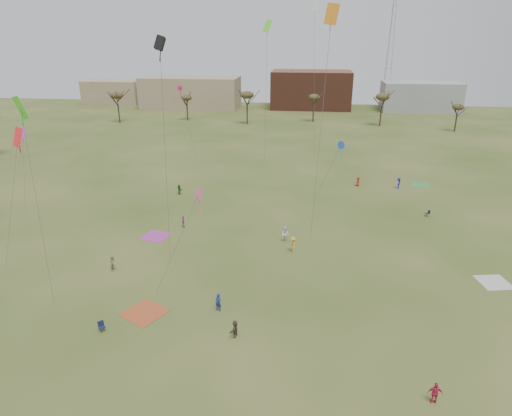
# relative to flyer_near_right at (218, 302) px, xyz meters

# --- Properties ---
(ground) EXTENTS (260.00, 260.00, 0.00)m
(ground) POSITION_rel_flyer_near_right_xyz_m (1.93, -0.59, -0.87)
(ground) COLOR #324B17
(ground) RESTS_ON ground
(flyer_near_right) EXTENTS (0.75, 0.65, 1.74)m
(flyer_near_right) POSITION_rel_flyer_near_right_xyz_m (0.00, 0.00, 0.00)
(flyer_near_right) COLOR navy
(flyer_near_right) RESTS_ON ground
(spectator_fore_a) EXTENTS (0.99, 0.46, 1.65)m
(spectator_fore_a) POSITION_rel_flyer_near_right_xyz_m (16.46, -8.56, -0.04)
(spectator_fore_a) COLOR #CC234E
(spectator_fore_a) RESTS_ON ground
(spectator_fore_b) EXTENTS (0.62, 0.78, 1.57)m
(spectator_fore_b) POSITION_rel_flyer_near_right_xyz_m (-12.45, 5.89, -0.08)
(spectator_fore_b) COLOR #94915E
(spectator_fore_b) RESTS_ON ground
(spectator_fore_c) EXTENTS (0.66, 1.46, 1.52)m
(spectator_fore_c) POSITION_rel_flyer_near_right_xyz_m (2.07, -3.36, -0.11)
(spectator_fore_c) COLOR #504639
(spectator_fore_c) RESTS_ON ground
(flyer_mid_b) EXTENTS (0.94, 1.33, 1.87)m
(flyer_mid_b) POSITION_rel_flyer_near_right_xyz_m (6.04, 12.26, 0.07)
(flyer_mid_b) COLOR gold
(flyer_mid_b) RESTS_ON ground
(spectator_mid_d) EXTENTS (0.62, 0.95, 1.50)m
(spectator_mid_d) POSITION_rel_flyer_near_right_xyz_m (-8.19, 17.36, -0.12)
(spectator_mid_d) COLOR #A8469F
(spectator_mid_d) RESTS_ON ground
(spectator_mid_e) EXTENTS (1.13, 1.02, 1.89)m
(spectator_mid_e) POSITION_rel_flyer_near_right_xyz_m (5.02, 14.82, 0.08)
(spectator_mid_e) COLOR white
(spectator_mid_e) RESTS_ON ground
(flyer_far_a) EXTENTS (1.31, 1.34, 1.53)m
(flyer_far_a) POSITION_rel_flyer_near_right_xyz_m (-12.29, 29.55, -0.10)
(flyer_far_a) COLOR #256521
(flyer_far_a) RESTS_ON ground
(flyer_far_b) EXTENTS (0.89, 0.88, 1.55)m
(flyer_far_b) POSITION_rel_flyer_near_right_xyz_m (15.45, 36.96, -0.09)
(flyer_far_b) COLOR #AD2C1D
(flyer_far_b) RESTS_ON ground
(flyer_far_c) EXTENTS (1.10, 1.32, 1.78)m
(flyer_far_c) POSITION_rel_flyer_near_right_xyz_m (21.81, 36.59, 0.02)
(flyer_far_c) COLOR navy
(flyer_far_c) RESTS_ON ground
(blanket_red) EXTENTS (4.41, 4.41, 0.03)m
(blanket_red) POSITION_rel_flyer_near_right_xyz_m (-6.46, -1.17, -0.86)
(blanket_red) COLOR #BB4F25
(blanket_red) RESTS_ON ground
(blanket_cream) EXTENTS (3.40, 3.40, 0.03)m
(blanket_cream) POSITION_rel_flyer_near_right_xyz_m (26.28, 8.11, -0.86)
(blanket_cream) COLOR silver
(blanket_cream) RESTS_ON ground
(blanket_plum) EXTENTS (3.44, 3.44, 0.03)m
(blanket_plum) POSITION_rel_flyer_near_right_xyz_m (-10.81, 14.25, -0.86)
(blanket_plum) COLOR #B938A6
(blanket_plum) RESTS_ON ground
(blanket_olive) EXTENTS (3.28, 3.28, 0.03)m
(blanket_olive) POSITION_rel_flyer_near_right_xyz_m (25.76, 38.91, -0.86)
(blanket_olive) COLOR green
(blanket_olive) RESTS_ON ground
(camp_chair_left) EXTENTS (0.74, 0.74, 0.87)m
(camp_chair_left) POSITION_rel_flyer_near_right_xyz_m (-9.04, -4.08, -0.61)
(camp_chair_left) COLOR #141939
(camp_chair_left) RESTS_ON ground
(camp_chair_right) EXTENTS (0.66, 0.63, 0.87)m
(camp_chair_right) POSITION_rel_flyer_near_right_xyz_m (23.70, 25.07, -0.61)
(camp_chair_right) COLOR #18163D
(camp_chair_right) RESTS_ON ground
(kites_aloft) EXTENTS (72.56, 61.14, 27.92)m
(kites_aloft) POSITION_rel_flyer_near_right_xyz_m (1.24, 35.05, 20.74)
(kites_aloft) COLOR red
(kites_aloft) RESTS_ON ground
(tree_line) EXTENTS (117.44, 49.32, 8.91)m
(tree_line) POSITION_rel_flyer_near_right_xyz_m (-0.91, 78.53, 6.22)
(tree_line) COLOR #3A2B1E
(tree_line) RESTS_ON ground
(building_tan) EXTENTS (32.00, 14.00, 10.00)m
(building_tan) POSITION_rel_flyer_near_right_xyz_m (-33.07, 114.41, 4.13)
(building_tan) COLOR #937F60
(building_tan) RESTS_ON ground
(building_brick) EXTENTS (26.00, 16.00, 12.00)m
(building_brick) POSITION_rel_flyer_near_right_xyz_m (6.93, 119.41, 5.13)
(building_brick) COLOR brown
(building_brick) RESTS_ON ground
(building_grey) EXTENTS (24.00, 12.00, 9.00)m
(building_grey) POSITION_rel_flyer_near_right_xyz_m (41.93, 117.41, 3.63)
(building_grey) COLOR gray
(building_grey) RESTS_ON ground
(building_tan_west) EXTENTS (20.00, 12.00, 8.00)m
(building_tan_west) POSITION_rel_flyer_near_right_xyz_m (-63.07, 121.41, 3.13)
(building_tan_west) COLOR #937F60
(building_tan_west) RESTS_ON ground
(radio_tower) EXTENTS (1.51, 1.72, 41.00)m
(radio_tower) POSITION_rel_flyer_near_right_xyz_m (31.93, 124.41, 18.34)
(radio_tower) COLOR #9EA3A8
(radio_tower) RESTS_ON ground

